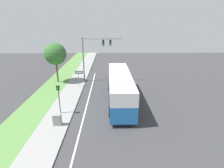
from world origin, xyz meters
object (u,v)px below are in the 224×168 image
(bus, at_px, (120,86))
(street_sign, at_px, (79,75))
(pedestrian_signal, at_px, (59,95))
(utility_cabinet, at_px, (57,120))
(signal_gantry, at_px, (94,51))

(bus, xyz_separation_m, street_sign, (-5.80, 5.48, -0.28))
(pedestrian_signal, xyz_separation_m, street_sign, (0.67, 8.55, -0.40))
(pedestrian_signal, distance_m, utility_cabinet, 2.79)
(signal_gantry, bearing_deg, bus, -66.25)
(pedestrian_signal, height_order, street_sign, pedestrian_signal)
(pedestrian_signal, height_order, utility_cabinet, pedestrian_signal)
(signal_gantry, height_order, utility_cabinet, signal_gantry)
(street_sign, height_order, utility_cabinet, street_sign)
(street_sign, bearing_deg, signal_gantry, 51.29)
(bus, height_order, utility_cabinet, bus)
(bus, xyz_separation_m, pedestrian_signal, (-6.47, -3.07, 0.12))
(signal_gantry, distance_m, utility_cabinet, 14.52)
(bus, height_order, street_sign, bus)
(bus, xyz_separation_m, signal_gantry, (-3.62, 8.22, 3.01))
(street_sign, distance_m, utility_cabinet, 10.94)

